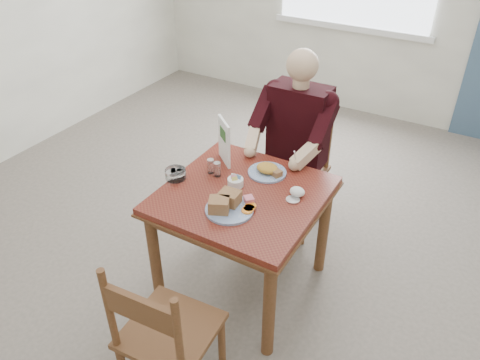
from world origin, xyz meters
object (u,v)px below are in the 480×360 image
Objects in this scene: chair_far at (296,168)px; near_plate at (228,205)px; far_plate at (268,170)px; chair_near at (165,336)px; table at (243,207)px; diner at (294,133)px.

chair_far is 2.80× the size of near_plate.
chair_near is at bearing -87.69° from far_plate.
chair_near reaches higher than table.
chair_far is 0.62m from far_plate.
diner reaches higher than far_plate.
chair_far and chair_near have the same top height.
near_plate reaches higher than far_plate.
table is 0.24m from near_plate.
chair_far reaches higher than far_plate.
table is at bearing -90.00° from diner.
near_plate is at bearing 95.60° from chair_near.
near_plate is at bearing -89.18° from diner.
table is 0.29m from far_plate.
table is 0.90m from chair_near.
diner is (-0.08, 1.59, 0.33)m from chair_near.
far_plate is (-0.05, 1.13, 0.30)m from chair_near.
near_plate is at bearing -92.93° from far_plate.
table is at bearing 93.93° from near_plate.
chair_far reaches higher than table.
chair_near is 2.80× the size of near_plate.
chair_near reaches higher than far_plate.
near_plate is (0.01, -0.98, 0.31)m from chair_far.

